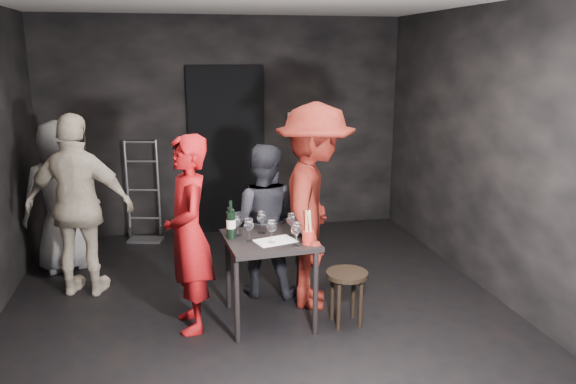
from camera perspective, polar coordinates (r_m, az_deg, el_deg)
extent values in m
cube|color=black|center=(5.14, -3.05, -12.04)|extent=(4.50, 5.00, 0.02)
cube|color=black|center=(7.16, -6.34, 6.65)|extent=(4.50, 0.04, 2.70)
cube|color=black|center=(2.36, 6.16, -8.65)|extent=(4.50, 0.04, 2.70)
cube|color=black|center=(5.51, 20.60, 3.64)|extent=(0.04, 5.00, 2.70)
cube|color=black|center=(7.14, -6.23, 4.21)|extent=(0.95, 0.10, 2.10)
cube|color=#B7B7B2|center=(7.23, 0.45, 7.61)|extent=(0.12, 0.06, 0.12)
cube|color=#B7B7B2|center=(7.28, 2.00, 7.25)|extent=(0.10, 0.06, 0.14)
cylinder|color=#B2B2B7|center=(7.11, -15.99, 0.12)|extent=(0.03, 0.03, 1.23)
cylinder|color=#B2B2B7|center=(7.09, -13.02, 0.27)|extent=(0.03, 0.03, 1.23)
cube|color=#B2B2B7|center=(7.15, -14.25, -4.71)|extent=(0.41, 0.23, 0.03)
cylinder|color=black|center=(7.28, -15.69, -3.91)|extent=(0.04, 0.16, 0.16)
cylinder|color=black|center=(7.27, -12.79, -3.78)|extent=(0.04, 0.16, 0.16)
cube|color=black|center=(4.71, -1.91, -4.91)|extent=(0.72, 0.72, 0.04)
cylinder|color=black|center=(4.51, -5.23, -10.98)|extent=(0.04, 0.04, 0.71)
cylinder|color=black|center=(4.62, 2.81, -10.31)|extent=(0.04, 0.04, 0.71)
cylinder|color=black|center=(5.10, -6.10, -7.98)|extent=(0.04, 0.04, 0.71)
cylinder|color=black|center=(5.19, 1.00, -7.47)|extent=(0.04, 0.04, 0.71)
cylinder|color=black|center=(4.77, 6.01, -8.31)|extent=(0.35, 0.35, 0.04)
cylinder|color=black|center=(4.98, 6.66, -10.41)|extent=(0.04, 0.04, 0.41)
cylinder|color=black|center=(4.93, 4.52, -10.64)|extent=(0.04, 0.04, 0.41)
cylinder|color=black|center=(4.76, 5.18, -11.57)|extent=(0.04, 0.04, 0.41)
cylinder|color=black|center=(4.82, 7.39, -11.32)|extent=(0.04, 0.04, 0.41)
imported|color=#A30D11|center=(4.62, -10.10, -3.41)|extent=(0.50, 0.69, 1.78)
imported|color=#25252D|center=(5.28, -2.57, -3.17)|extent=(0.76, 0.58, 1.40)
imported|color=maroon|center=(4.94, 2.75, 0.83)|extent=(1.08, 1.60, 2.26)
imported|color=beige|center=(5.54, -20.54, -0.04)|extent=(1.27, 0.84, 1.99)
imported|color=gray|center=(6.29, -22.02, 0.04)|extent=(0.94, 0.74, 1.70)
cube|color=white|center=(4.62, -1.32, -4.99)|extent=(0.37, 0.29, 0.00)
cylinder|color=black|center=(4.69, -5.81, -3.34)|extent=(0.08, 0.08, 0.23)
cylinder|color=black|center=(4.64, -5.85, -1.44)|extent=(0.03, 0.03, 0.09)
cylinder|color=white|center=(4.68, -5.81, -3.22)|extent=(0.08, 0.08, 0.07)
cylinder|color=#A92219|center=(4.54, 2.07, -4.64)|extent=(0.10, 0.10, 0.11)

